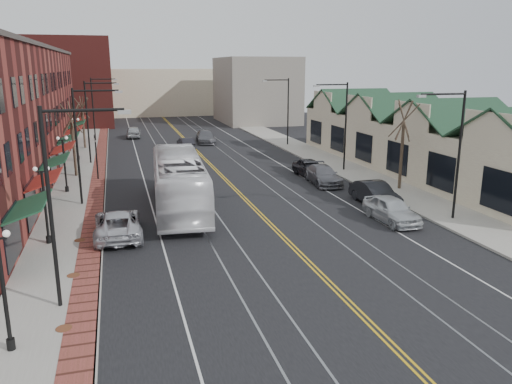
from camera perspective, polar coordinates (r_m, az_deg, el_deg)
ground at (r=23.80m, az=7.67°, el=-9.62°), size 160.00×160.00×0.00m
sidewalk_left at (r=41.15m, az=-19.65°, el=0.03°), size 4.00×120.00×0.15m
sidewalk_right at (r=46.03m, az=11.62°, el=2.01°), size 4.00×120.00×0.15m
building_right at (r=48.66m, az=18.07°, el=4.92°), size 8.00×36.00×4.60m
backdrop_left at (r=90.23m, az=-20.70°, el=11.69°), size 14.00×18.00×14.00m
backdrop_mid at (r=105.41m, az=-11.10°, el=11.19°), size 22.00×14.00×9.00m
backdrop_right at (r=88.30m, az=-0.03°, el=11.57°), size 12.00×16.00×11.00m
streetlight_l_0 at (r=20.54m, az=-21.41°, el=0.45°), size 3.33×0.25×8.00m
streetlight_l_1 at (r=36.27m, az=-19.16°, el=6.24°), size 3.33×0.25×8.00m
streetlight_l_2 at (r=52.16m, az=-18.27°, el=8.51°), size 3.33×0.25×8.00m
streetlight_l_3 at (r=68.10m, az=-17.79°, el=9.72°), size 3.33×0.25×8.00m
streetlight_r_0 at (r=32.99m, az=21.69°, el=5.30°), size 3.33×0.25×8.00m
streetlight_r_1 at (r=46.62m, az=9.74°, el=8.42°), size 3.33×0.25×8.00m
streetlight_r_2 at (r=61.41m, az=3.29°, el=9.94°), size 3.33×0.25×8.00m
lamppost_l_0 at (r=18.86m, az=-26.83°, el=-10.39°), size 0.84×0.28×4.27m
lamppost_l_1 at (r=29.14m, az=-22.95°, el=-1.58°), size 0.84×0.28×4.27m
lamppost_l_2 at (r=40.78m, az=-21.02°, el=2.85°), size 0.84×0.28×4.27m
lamppost_l_3 at (r=54.56m, az=-19.81°, el=5.61°), size 0.84×0.28×4.27m
tree_left_near at (r=46.45m, az=-20.18°, el=5.85°), size 1.78×1.37×6.48m
tree_left_far at (r=62.34m, az=-19.16°, el=7.64°), size 1.66×1.28×6.02m
tree_right_mid at (r=40.50m, az=16.38°, el=5.38°), size 1.90×1.46×6.93m
manhole_near at (r=20.37m, az=-21.10°, el=-14.33°), size 0.60×0.60×0.02m
manhole_mid at (r=24.88m, az=-20.13°, el=-8.93°), size 0.60×0.60×0.02m
manhole_far at (r=29.55m, az=-19.48°, el=-5.20°), size 0.60×0.60×0.02m
traffic_signal at (r=44.54m, az=-17.79°, el=4.20°), size 0.18×0.15×3.80m
transit_bus at (r=34.28m, az=-8.81°, el=1.13°), size 4.15×13.86×3.81m
parked_suv at (r=29.69m, az=-15.50°, el=-3.53°), size 2.62×5.64×1.56m
parked_car_a at (r=32.48m, az=15.23°, el=-1.94°), size 2.04×4.79×1.62m
parked_car_b at (r=36.17m, az=13.46°, el=-0.19°), size 1.76×4.95×1.63m
parked_car_c at (r=41.89m, az=7.65°, el=1.94°), size 2.50×5.37×1.52m
parked_car_d at (r=44.47m, az=6.20°, el=2.74°), size 2.14×4.75×1.58m
distant_car_left at (r=59.69m, az=-8.02°, el=5.52°), size 1.75×4.29×1.38m
distant_car_right at (r=64.31m, az=-5.79°, el=6.30°), size 2.67×5.65×1.59m
distant_car_far at (r=70.76m, az=-13.82°, el=6.68°), size 2.15×4.78×1.59m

